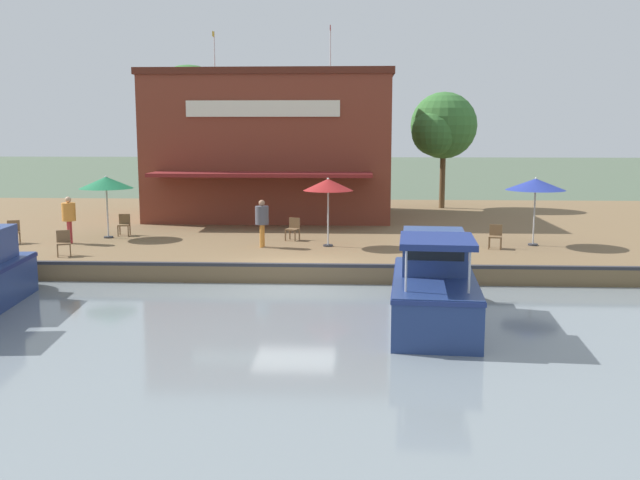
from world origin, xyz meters
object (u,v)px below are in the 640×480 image
waterfront_restaurant (273,145)px  cafe_chair_mid_patio (293,228)px  cafe_chair_under_first_umbrella (495,235)px  person_at_quay_edge (262,218)px  patio_umbrella_near_quay_edge (536,184)px  cafe_chair_back_row_seat (64,242)px  patio_umbrella_mid_patio_right (328,185)px  cafe_chair_facing_river (14,231)px  patio_umbrella_mid_patio_left (106,183)px  motorboat_nearest_quay (433,285)px  tree_downstream_bank (185,111)px  cafe_chair_beside_entrance (124,224)px  tree_behind_restaurant (442,127)px  person_mid_patio (69,214)px

waterfront_restaurant → cafe_chair_mid_patio: (8.02, 1.68, -2.97)m
cafe_chair_under_first_umbrella → person_at_quay_edge: 8.35m
patio_umbrella_near_quay_edge → cafe_chair_mid_patio: size_ratio=2.92×
cafe_chair_back_row_seat → patio_umbrella_mid_patio_right: bearing=105.6°
cafe_chair_back_row_seat → person_at_quay_edge: size_ratio=0.50×
cafe_chair_facing_river → patio_umbrella_mid_patio_left: bearing=116.6°
motorboat_nearest_quay → tree_downstream_bank: size_ratio=0.81×
cafe_chair_mid_patio → cafe_chair_beside_entrance: same height
cafe_chair_facing_river → patio_umbrella_near_quay_edge: bearing=91.4°
motorboat_nearest_quay → tree_downstream_bank: tree_downstream_bank is taller
cafe_chair_facing_river → tree_behind_restaurant: tree_behind_restaurant is taller
patio_umbrella_mid_patio_left → person_at_quay_edge: size_ratio=1.43×
waterfront_restaurant → cafe_chair_back_row_seat: waterfront_restaurant is taller
cafe_chair_back_row_seat → person_mid_patio: 2.82m
person_mid_patio → tree_downstream_bank: tree_downstream_bank is taller
waterfront_restaurant → person_at_quay_edge: size_ratio=6.69×
cafe_chair_mid_patio → cafe_chair_beside_entrance: 6.93m
cafe_chair_back_row_seat → tree_behind_restaurant: (-15.64, 14.29, 3.86)m
patio_umbrella_near_quay_edge → cafe_chair_back_row_seat: patio_umbrella_near_quay_edge is taller
cafe_chair_under_first_umbrella → tree_downstream_bank: 18.64m
patio_umbrella_near_quay_edge → motorboat_nearest_quay: bearing=-28.2°
patio_umbrella_mid_patio_right → cafe_chair_under_first_umbrella: size_ratio=2.93×
cafe_chair_beside_entrance → person_mid_patio: 2.61m
person_at_quay_edge → person_mid_patio: (-0.48, -7.26, 0.03)m
cafe_chair_mid_patio → tree_downstream_bank: 12.79m
person_mid_patio → cafe_chair_back_row_seat: bearing=18.1°
cafe_chair_beside_entrance → motorboat_nearest_quay: motorboat_nearest_quay is taller
cafe_chair_facing_river → person_at_quay_edge: (0.41, 9.35, 0.60)m
patio_umbrella_near_quay_edge → cafe_chair_back_row_seat: (3.01, -16.24, -1.75)m
cafe_chair_facing_river → patio_umbrella_mid_patio_right: bearing=89.5°
cafe_chair_back_row_seat → tree_downstream_bank: tree_downstream_bank is taller
cafe_chair_facing_river → tree_behind_restaurant: 21.99m
cafe_chair_under_first_umbrella → patio_umbrella_near_quay_edge: bearing=116.4°
patio_umbrella_mid_patio_left → cafe_chair_mid_patio: size_ratio=2.86×
cafe_chair_under_first_umbrella → motorboat_nearest_quay: size_ratio=0.14×
patio_umbrella_mid_patio_right → cafe_chair_mid_patio: (-1.42, -1.39, -1.75)m
tree_downstream_bank → cafe_chair_back_row_seat: bearing=-3.8°
cafe_chair_mid_patio → person_mid_patio: size_ratio=0.49×
motorboat_nearest_quay → tree_behind_restaurant: bearing=173.0°
waterfront_restaurant → patio_umbrella_mid_patio_right: waterfront_restaurant is taller
cafe_chair_mid_patio → cafe_chair_back_row_seat: (3.86, -7.37, 0.00)m
person_mid_patio → cafe_chair_mid_patio: bearing=98.6°
patio_umbrella_mid_patio_right → cafe_chair_facing_river: 11.84m
cafe_chair_mid_patio → cafe_chair_back_row_seat: 8.32m
patio_umbrella_mid_patio_right → patio_umbrella_near_quay_edge: bearing=94.4°
patio_umbrella_near_quay_edge → cafe_chair_mid_patio: patio_umbrella_near_quay_edge is taller
person_mid_patio → tree_behind_restaurant: 20.24m
patio_umbrella_mid_patio_left → motorboat_nearest_quay: size_ratio=0.40×
waterfront_restaurant → cafe_chair_under_first_umbrella: waterfront_restaurant is taller
patio_umbrella_mid_patio_left → cafe_chair_mid_patio: patio_umbrella_mid_patio_left is taller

